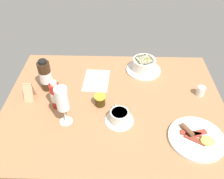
{
  "coord_description": "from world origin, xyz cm",
  "views": [
    {
      "loc": [
        -1.34,
        86.1,
        83.32
      ],
      "look_at": [
        1.14,
        -0.64,
        7.82
      ],
      "focal_mm": 38.06,
      "sensor_mm": 36.0,
      "label": 1
    }
  ],
  "objects_px": {
    "cutlery_setting": "(96,81)",
    "wine_glass": "(62,100)",
    "creamer_jug": "(201,91)",
    "sauce_bottle_red": "(56,95)",
    "coffee_cup": "(119,117)",
    "sauce_bottle_brown": "(46,76)",
    "jam_jar": "(100,100)",
    "porridge_bowl": "(144,65)",
    "breakfast_plate": "(197,138)",
    "menu_card": "(29,92)"
  },
  "relations": [
    {
      "from": "sauce_bottle_red",
      "to": "jam_jar",
      "type": "bearing_deg",
      "value": -175.81
    },
    {
      "from": "creamer_jug",
      "to": "wine_glass",
      "type": "relative_size",
      "value": 0.28
    },
    {
      "from": "cutlery_setting",
      "to": "creamer_jug",
      "type": "xyz_separation_m",
      "value": [
        -0.55,
        0.1,
        0.02
      ]
    },
    {
      "from": "wine_glass",
      "to": "menu_card",
      "type": "height_order",
      "value": "wine_glass"
    },
    {
      "from": "coffee_cup",
      "to": "jam_jar",
      "type": "relative_size",
      "value": 2.39
    },
    {
      "from": "porridge_bowl",
      "to": "jam_jar",
      "type": "relative_size",
      "value": 3.53
    },
    {
      "from": "breakfast_plate",
      "to": "menu_card",
      "type": "xyz_separation_m",
      "value": [
        0.79,
        -0.23,
        0.04
      ]
    },
    {
      "from": "breakfast_plate",
      "to": "cutlery_setting",
      "type": "bearing_deg",
      "value": -40.0
    },
    {
      "from": "wine_glass",
      "to": "breakfast_plate",
      "type": "relative_size",
      "value": 0.83
    },
    {
      "from": "sauce_bottle_red",
      "to": "menu_card",
      "type": "height_order",
      "value": "sauce_bottle_red"
    },
    {
      "from": "coffee_cup",
      "to": "sauce_bottle_red",
      "type": "relative_size",
      "value": 0.88
    },
    {
      "from": "porridge_bowl",
      "to": "wine_glass",
      "type": "xyz_separation_m",
      "value": [
        0.39,
        0.4,
        0.1
      ]
    },
    {
      "from": "jam_jar",
      "to": "coffee_cup",
      "type": "bearing_deg",
      "value": 132.54
    },
    {
      "from": "porridge_bowl",
      "to": "sauce_bottle_red",
      "type": "height_order",
      "value": "sauce_bottle_red"
    },
    {
      "from": "wine_glass",
      "to": "coffee_cup",
      "type": "bearing_deg",
      "value": -177.22
    },
    {
      "from": "sauce_bottle_red",
      "to": "breakfast_plate",
      "type": "distance_m",
      "value": 0.67
    },
    {
      "from": "wine_glass",
      "to": "creamer_jug",
      "type": "bearing_deg",
      "value": -163.04
    },
    {
      "from": "coffee_cup",
      "to": "sauce_bottle_brown",
      "type": "xyz_separation_m",
      "value": [
        0.38,
        -0.22,
        0.06
      ]
    },
    {
      "from": "sauce_bottle_brown",
      "to": "breakfast_plate",
      "type": "height_order",
      "value": "sauce_bottle_brown"
    },
    {
      "from": "coffee_cup",
      "to": "sauce_bottle_red",
      "type": "height_order",
      "value": "sauce_bottle_red"
    },
    {
      "from": "sauce_bottle_red",
      "to": "breakfast_plate",
      "type": "bearing_deg",
      "value": 163.63
    },
    {
      "from": "jam_jar",
      "to": "wine_glass",
      "type": "bearing_deg",
      "value": 37.76
    },
    {
      "from": "creamer_jug",
      "to": "sauce_bottle_red",
      "type": "height_order",
      "value": "sauce_bottle_red"
    },
    {
      "from": "sauce_bottle_brown",
      "to": "menu_card",
      "type": "height_order",
      "value": "sauce_bottle_brown"
    },
    {
      "from": "menu_card",
      "to": "sauce_bottle_brown",
      "type": "bearing_deg",
      "value": -128.75
    },
    {
      "from": "creamer_jug",
      "to": "sauce_bottle_red",
      "type": "xyz_separation_m",
      "value": [
        0.72,
        0.1,
        0.04
      ]
    },
    {
      "from": "cutlery_setting",
      "to": "menu_card",
      "type": "height_order",
      "value": "menu_card"
    },
    {
      "from": "breakfast_plate",
      "to": "menu_card",
      "type": "distance_m",
      "value": 0.82
    },
    {
      "from": "porridge_bowl",
      "to": "sauce_bottle_red",
      "type": "bearing_deg",
      "value": 34.36
    },
    {
      "from": "jam_jar",
      "to": "sauce_bottle_brown",
      "type": "distance_m",
      "value": 0.32
    },
    {
      "from": "wine_glass",
      "to": "jam_jar",
      "type": "xyz_separation_m",
      "value": [
        -0.15,
        -0.12,
        -0.11
      ]
    },
    {
      "from": "sauce_bottle_brown",
      "to": "menu_card",
      "type": "xyz_separation_m",
      "value": [
        0.07,
        0.09,
        -0.03
      ]
    },
    {
      "from": "jam_jar",
      "to": "menu_card",
      "type": "distance_m",
      "value": 0.36
    },
    {
      "from": "porridge_bowl",
      "to": "cutlery_setting",
      "type": "height_order",
      "value": "porridge_bowl"
    },
    {
      "from": "creamer_jug",
      "to": "menu_card",
      "type": "xyz_separation_m",
      "value": [
        0.87,
        0.06,
        0.02
      ]
    },
    {
      "from": "cutlery_setting",
      "to": "creamer_jug",
      "type": "distance_m",
      "value": 0.56
    },
    {
      "from": "menu_card",
      "to": "wine_glass",
      "type": "bearing_deg",
      "value": 144.55
    },
    {
      "from": "sauce_bottle_brown",
      "to": "sauce_bottle_red",
      "type": "xyz_separation_m",
      "value": [
        -0.08,
        0.13,
        -0.01
      ]
    },
    {
      "from": "creamer_jug",
      "to": "jam_jar",
      "type": "distance_m",
      "value": 0.52
    },
    {
      "from": "coffee_cup",
      "to": "jam_jar",
      "type": "distance_m",
      "value": 0.14
    },
    {
      "from": "breakfast_plate",
      "to": "coffee_cup",
      "type": "bearing_deg",
      "value": -16.45
    },
    {
      "from": "coffee_cup",
      "to": "sauce_bottle_brown",
      "type": "distance_m",
      "value": 0.45
    },
    {
      "from": "jam_jar",
      "to": "menu_card",
      "type": "relative_size",
      "value": 0.57
    },
    {
      "from": "coffee_cup",
      "to": "menu_card",
      "type": "bearing_deg",
      "value": -16.67
    },
    {
      "from": "cutlery_setting",
      "to": "creamer_jug",
      "type": "relative_size",
      "value": 3.63
    },
    {
      "from": "cutlery_setting",
      "to": "sauce_bottle_brown",
      "type": "distance_m",
      "value": 0.27
    },
    {
      "from": "sauce_bottle_red",
      "to": "menu_card",
      "type": "relative_size",
      "value": 1.54
    },
    {
      "from": "coffee_cup",
      "to": "sauce_bottle_red",
      "type": "xyz_separation_m",
      "value": [
        0.3,
        -0.09,
        0.04
      ]
    },
    {
      "from": "porridge_bowl",
      "to": "wine_glass",
      "type": "height_order",
      "value": "wine_glass"
    },
    {
      "from": "cutlery_setting",
      "to": "wine_glass",
      "type": "relative_size",
      "value": 1.0
    }
  ]
}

